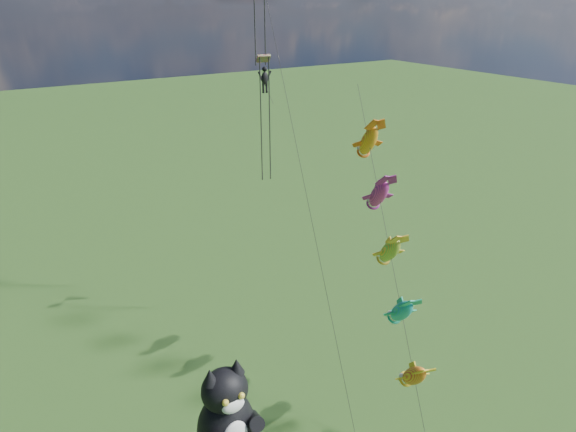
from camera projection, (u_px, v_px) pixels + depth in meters
cat_kite_rig at (228, 424)px, 18.04m from camera, size 2.59×4.19×12.06m
fish_windsock_rig at (390, 251)px, 27.54m from camera, size 5.58×15.04×18.95m
parafoil_rig at (266, 72)px, 33.19m from camera, size 4.03×17.32×27.55m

